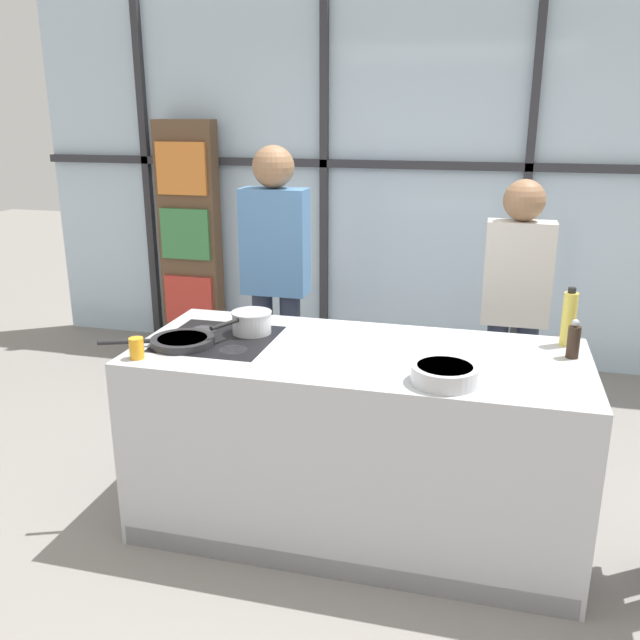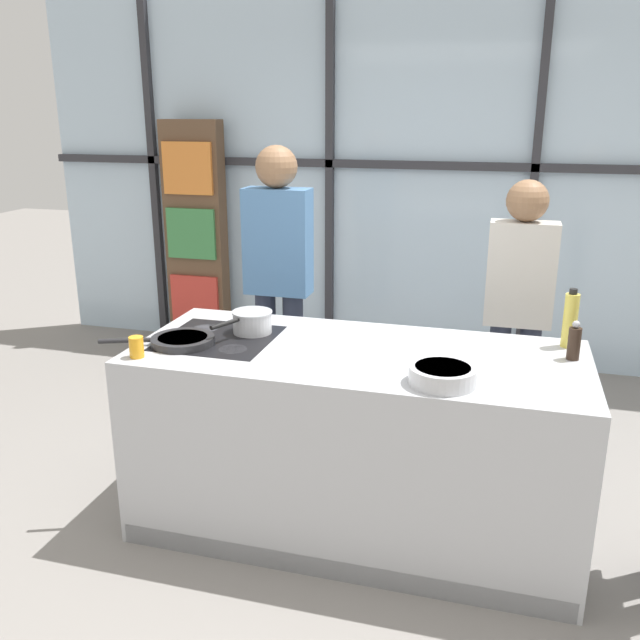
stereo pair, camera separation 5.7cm
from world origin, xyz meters
name	(u,v)px [view 2 (the right image)]	position (x,y,z in m)	size (l,w,h in m)	color
ground_plane	(354,523)	(0.00, 0.00, 0.00)	(18.00, 18.00, 0.00)	gray
back_window_wall	(428,183)	(0.00, 2.46, 1.40)	(6.40, 0.10, 2.80)	silver
bookshelf	(196,236)	(-1.88, 2.27, 0.94)	(0.50, 0.19, 1.87)	brown
demo_island	(355,441)	(0.00, 0.00, 0.45)	(2.03, 0.87, 0.90)	#B7BABF
spectator_far_left	(278,269)	(-0.70, 0.95, 1.02)	(0.39, 0.24, 1.75)	#232838
spectator_center_left	(518,301)	(0.70, 0.95, 0.93)	(0.36, 0.22, 1.59)	#232838
frying_pan	(181,340)	(-0.81, -0.13, 0.92)	(0.51, 0.30, 0.04)	#232326
saucepan	(252,321)	(-0.55, 0.12, 0.96)	(0.21, 0.35, 0.11)	silver
white_plate	(453,363)	(0.43, -0.06, 0.91)	(0.27, 0.27, 0.01)	white
mixing_bowl	(442,374)	(0.41, -0.28, 0.94)	(0.27, 0.27, 0.07)	silver
oil_bottle	(570,320)	(0.92, 0.32, 1.03)	(0.06, 0.06, 0.27)	#E0CC4C
pepper_grinder	(574,342)	(0.93, 0.15, 0.98)	(0.05, 0.05, 0.18)	#332319
juice_glass_near	(136,347)	(-0.92, -0.34, 0.95)	(0.06, 0.06, 0.09)	orange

